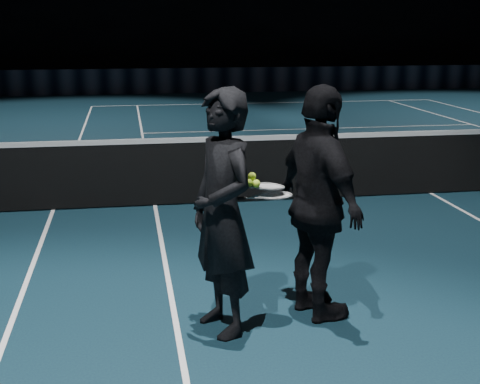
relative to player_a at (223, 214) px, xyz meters
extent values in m
plane|color=#0D2130|center=(3.73, 4.00, -1.00)|extent=(36.00, 36.00, 0.00)
cube|color=black|center=(3.73, 4.00, -0.55)|extent=(12.80, 0.02, 0.86)
cube|color=white|center=(3.73, 4.00, -0.09)|extent=(12.80, 0.03, 0.07)
cube|color=black|center=(3.73, 19.50, -0.55)|extent=(22.00, 0.15, 0.90)
imported|color=black|center=(0.00, 0.00, 0.00)|extent=(0.71, 0.85, 2.00)
imported|color=black|center=(0.84, 0.14, 0.00)|extent=(0.78, 1.26, 2.00)
camera|label=1|loc=(-0.72, -5.07, 1.47)|focal=50.00mm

